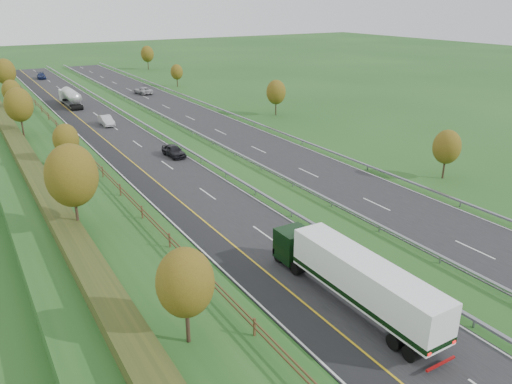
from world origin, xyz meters
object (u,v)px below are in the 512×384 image
Objects in this scene: car_dark_near at (174,151)px; car_silver_mid at (106,120)px; car_oncoming at (143,91)px; car_small_far at (41,76)px; box_lorry at (354,277)px; road_tanker at (70,97)px.

car_dark_near is 23.26m from car_silver_mid.
car_dark_near is 0.85× the size of car_oncoming.
car_small_far is at bearing 88.72° from car_dark_near.
box_lorry reaches higher than road_tanker.
car_small_far is at bearing 89.45° from car_silver_mid.
box_lorry is 3.25× the size of car_silver_mid.
car_silver_mid is at bearing 51.30° from car_oncoming.
car_dark_near is (4.41, -43.51, -1.01)m from road_tanker.
car_small_far is at bearing -74.47° from car_oncoming.
road_tanker is 42.56m from car_small_far.
car_silver_mid reaches higher than car_small_far.
car_silver_mid is 62.97m from car_small_far.
car_oncoming is at bearing -61.14° from car_small_far.
road_tanker is at bearing 93.36° from car_silver_mid.
box_lorry is 2.93× the size of car_oncoming.
road_tanker is 18.06m from car_oncoming.
box_lorry is at bearing 72.15° from car_oncoming.
car_oncoming is at bearing 58.32° from car_silver_mid.
car_oncoming is at bearing 80.00° from box_lorry.
car_oncoming is (15.61, 26.13, -0.05)m from car_silver_mid.
box_lorry is 83.62m from road_tanker.
car_oncoming is (17.11, 5.70, -1.05)m from road_tanker.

